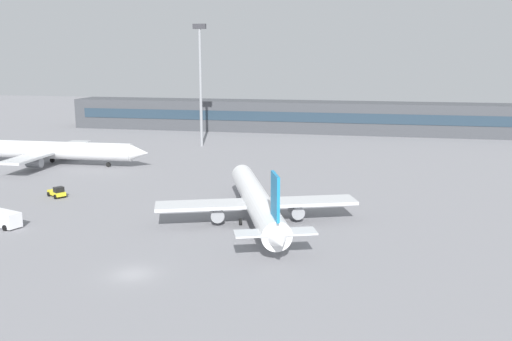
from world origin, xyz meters
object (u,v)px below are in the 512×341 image
baggage_tug_yellow (57,192)px  floodlight_tower_west (200,78)px  airplane_near (256,199)px  airplane_mid (55,150)px  service_van_white (3,218)px

baggage_tug_yellow → floodlight_tower_west: size_ratio=0.13×
airplane_near → airplane_mid: bearing=148.3°
airplane_near → service_van_white: bearing=-162.9°
airplane_near → floodlight_tower_west: bearing=113.8°
airplane_mid → floodlight_tower_west: bearing=53.6°
airplane_mid → floodlight_tower_west: floodlight_tower_west is taller
airplane_mid → baggage_tug_yellow: size_ratio=10.65×
airplane_mid → baggage_tug_yellow: (15.11, -24.15, -2.27)m
airplane_near → baggage_tug_yellow: (-33.41, 5.84, -2.12)m
baggage_tug_yellow → service_van_white: service_van_white is taller
airplane_mid → service_van_white: 43.23m
baggage_tug_yellow → floodlight_tower_west: (6.94, 54.12, 16.12)m
airplane_mid → service_van_white: (16.86, -39.75, -1.95)m
airplane_mid → airplane_near: bearing=-31.7°
floodlight_tower_west → baggage_tug_yellow: bearing=-97.3°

